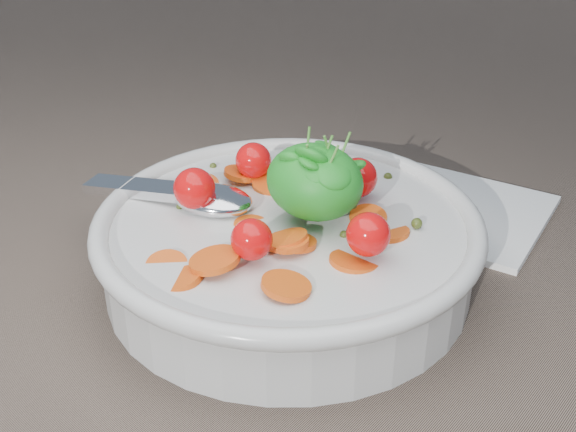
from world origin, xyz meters
The scene contains 3 objects.
ground centered at (0.00, 0.00, 0.00)m, with size 6.00×6.00×0.00m, color #786555.
bowl centered at (0.03, 0.01, 0.03)m, with size 0.32×0.29×0.13m.
napkin centered at (0.07, 0.19, 0.00)m, with size 0.17×0.15×0.01m, color white.
Camera 1 is at (0.33, -0.35, 0.32)m, focal length 45.00 mm.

